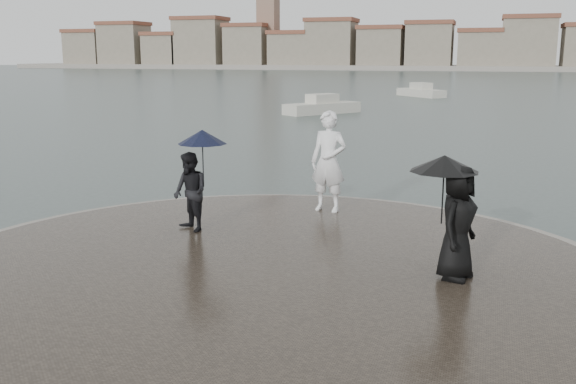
% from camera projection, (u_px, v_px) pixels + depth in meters
% --- Properties ---
extents(kerb_ring, '(12.50, 12.50, 0.32)m').
position_uv_depth(kerb_ring, '(264.00, 285.00, 10.44)').
color(kerb_ring, gray).
rests_on(kerb_ring, ground).
extents(quay_tip, '(11.90, 11.90, 0.36)m').
position_uv_depth(quay_tip, '(264.00, 284.00, 10.44)').
color(quay_tip, '#2D261E').
rests_on(quay_tip, ground).
extents(statue, '(0.90, 0.66, 2.27)m').
position_uv_depth(statue, '(329.00, 162.00, 14.36)').
color(statue, white).
rests_on(statue, quay_tip).
extents(visitor_left, '(1.23, 1.06, 2.04)m').
position_uv_depth(visitor_left, '(193.00, 178.00, 12.73)').
color(visitor_left, black).
rests_on(visitor_left, quay_tip).
extents(visitor_right, '(1.21, 1.16, 1.95)m').
position_uv_depth(visitor_right, '(454.00, 208.00, 10.00)').
color(visitor_right, black).
rests_on(visitor_right, quay_tip).
extents(far_skyline, '(260.00, 20.00, 37.00)m').
position_uv_depth(far_skyline, '(453.00, 47.00, 157.78)').
color(far_skyline, gray).
rests_on(far_skyline, ground).
extents(boats, '(33.30, 25.06, 1.50)m').
position_uv_depth(boats, '(502.00, 102.00, 47.62)').
color(boats, beige).
rests_on(boats, ground).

